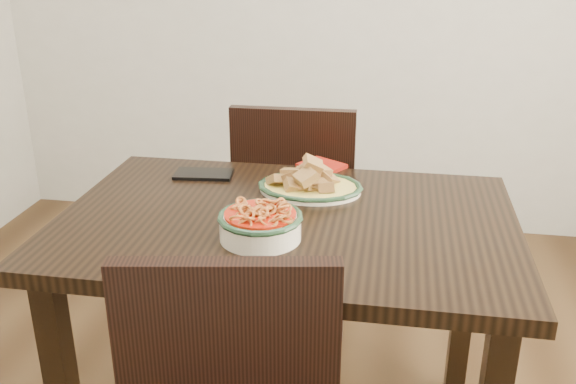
% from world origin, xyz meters
% --- Properties ---
extents(dining_table, '(1.16, 0.77, 0.75)m').
position_xyz_m(dining_table, '(-0.02, 0.10, 0.65)').
color(dining_table, black).
rests_on(dining_table, ground).
extents(chair_far, '(0.43, 0.43, 0.89)m').
position_xyz_m(chair_far, '(-0.10, 0.76, 0.50)').
color(chair_far, black).
rests_on(chair_far, ground).
extents(fish_plate, '(0.28, 0.22, 0.11)m').
position_xyz_m(fish_plate, '(0.01, 0.29, 0.79)').
color(fish_plate, white).
rests_on(fish_plate, dining_table).
extents(noodle_bowl, '(0.20, 0.20, 0.08)m').
position_xyz_m(noodle_bowl, '(-0.06, -0.03, 0.79)').
color(noodle_bowl, white).
rests_on(noodle_bowl, dining_table).
extents(smartphone, '(0.18, 0.11, 0.01)m').
position_xyz_m(smartphone, '(-0.32, 0.36, 0.76)').
color(smartphone, black).
rests_on(smartphone, dining_table).
extents(napkin, '(0.16, 0.16, 0.01)m').
position_xyz_m(napkin, '(0.02, 0.49, 0.76)').
color(napkin, '#97160A').
rests_on(napkin, dining_table).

